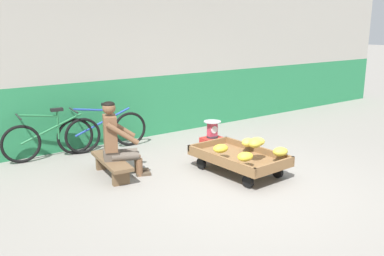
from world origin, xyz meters
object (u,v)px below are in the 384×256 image
at_px(plastic_crate, 212,146).
at_px(bicycle_far_left, 103,131).
at_px(weighing_scale, 212,129).
at_px(shopping_bag, 223,155).
at_px(low_bench, 112,164).
at_px(vendor_seated, 116,139).
at_px(bicycle_near_left, 53,138).
at_px(banana_cart, 239,158).

relative_size(plastic_crate, bicycle_far_left, 0.22).
xyz_separation_m(weighing_scale, shopping_bag, (-0.12, -0.43, -0.33)).
bearing_deg(plastic_crate, low_bench, 179.17).
distance_m(vendor_seated, bicycle_far_left, 1.46).
height_order(weighing_scale, bicycle_near_left, bicycle_near_left).
height_order(low_bench, shopping_bag, low_bench).
bearing_deg(banana_cart, shopping_bag, 72.98).
bearing_deg(bicycle_far_left, shopping_bag, -54.47).
xyz_separation_m(plastic_crate, weighing_scale, (0.00, -0.00, 0.30)).
bearing_deg(plastic_crate, bicycle_far_left, 135.73).
bearing_deg(bicycle_far_left, vendor_seated, -106.81).
distance_m(plastic_crate, shopping_bag, 0.45).
distance_m(vendor_seated, plastic_crate, 1.87).
relative_size(plastic_crate, shopping_bag, 1.50).
xyz_separation_m(low_bench, vendor_seated, (0.08, -0.03, 0.37)).
xyz_separation_m(banana_cart, weighing_scale, (0.30, 1.00, 0.21)).
bearing_deg(shopping_bag, low_bench, 165.62).
bearing_deg(bicycle_near_left, plastic_crate, -31.74).
distance_m(banana_cart, bicycle_far_left, 2.62).
relative_size(weighing_scale, bicycle_near_left, 0.18).
height_order(plastic_crate, bicycle_far_left, bicycle_far_left).
bearing_deg(low_bench, banana_cart, -32.47).
distance_m(weighing_scale, bicycle_far_left, 1.97).
xyz_separation_m(weighing_scale, bicycle_near_left, (-2.31, 1.43, -0.10)).
bearing_deg(vendor_seated, banana_cart, -33.02).
distance_m(low_bench, vendor_seated, 0.38).
xyz_separation_m(banana_cart, shopping_bag, (0.17, 0.57, -0.12)).
relative_size(weighing_scale, shopping_bag, 1.25).
relative_size(plastic_crate, weighing_scale, 1.20).
xyz_separation_m(plastic_crate, bicycle_far_left, (-1.41, 1.37, 0.20)).
bearing_deg(weighing_scale, banana_cart, -106.49).
height_order(banana_cart, plastic_crate, banana_cart).
bearing_deg(vendor_seated, shopping_bag, -14.04).
xyz_separation_m(bicycle_near_left, bicycle_far_left, (0.90, -0.05, 0.00)).
xyz_separation_m(plastic_crate, shopping_bag, (-0.12, -0.43, -0.03)).
xyz_separation_m(low_bench, weighing_scale, (1.91, -0.03, 0.25)).
distance_m(weighing_scale, bicycle_near_left, 2.71).
xyz_separation_m(bicycle_near_left, shopping_bag, (2.19, -1.86, -0.23)).
bearing_deg(low_bench, bicycle_far_left, 69.69).
relative_size(low_bench, shopping_bag, 4.70).
xyz_separation_m(banana_cart, bicycle_near_left, (-2.01, 2.43, 0.11)).
xyz_separation_m(low_bench, bicycle_far_left, (0.50, 1.35, 0.15)).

